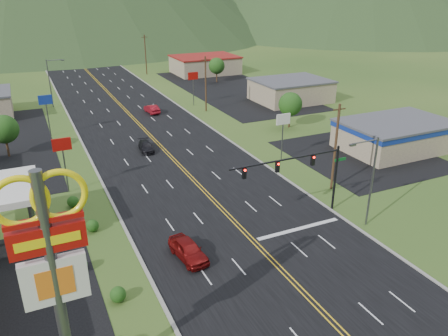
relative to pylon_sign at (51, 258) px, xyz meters
name	(u,v)px	position (x,y,z in m)	size (l,w,h in m)	color
ground	(337,327)	(17.00, -2.00, -9.30)	(500.00, 500.00, 0.00)	#2B4E1B
road	(337,327)	(17.00, -2.00, -9.30)	(20.00, 460.00, 0.04)	black
curb_east	(441,287)	(27.15, -2.00, -9.30)	(0.30, 460.00, 0.14)	gray
pylon_sign	(51,258)	(0.00, 0.00, 0.00)	(4.32, 0.60, 14.00)	#59595E
traffic_signal	(304,168)	(23.48, 12.00, -3.97)	(13.10, 0.43, 7.00)	black
streetlight_east	(370,177)	(28.18, 8.00, -4.12)	(3.28, 0.25, 9.00)	#59595E
streetlight_west	(51,80)	(5.32, 68.00, -4.12)	(3.28, 0.25, 9.00)	#59595E
building_east_near	(396,134)	(47.00, 23.00, -7.03)	(15.40, 10.40, 4.10)	#C5AE88
building_east_mid	(291,90)	(49.00, 53.00, -7.14)	(14.40, 11.40, 4.30)	#C5AE88
building_east_far	(205,65)	(45.00, 88.00, -7.04)	(16.40, 12.40, 4.50)	#C5AE88
pole_sign_west_a	(63,150)	(3.00, 28.00, -4.25)	(2.00, 0.18, 6.40)	#59595E
pole_sign_west_b	(46,104)	(3.00, 50.00, -4.25)	(2.00, 0.18, 6.40)	#59595E
pole_sign_east_a	(283,124)	(30.00, 26.00, -4.25)	(2.00, 0.18, 6.40)	#59595E
pole_sign_east_b	(193,79)	(30.00, 58.00, -4.25)	(2.00, 0.18, 6.40)	#59595E
tree_west_a	(4,129)	(-3.00, 43.00, -5.41)	(3.84, 3.84, 5.82)	#382314
tree_east_a	(290,104)	(39.00, 38.00, -5.41)	(3.84, 3.84, 5.82)	#382314
tree_east_b	(217,66)	(43.00, 76.00, -5.41)	(3.84, 3.84, 5.82)	#382314
utility_pole_a	(335,147)	(30.50, 16.00, -4.17)	(1.60, 0.28, 10.00)	#382314
utility_pole_b	(206,84)	(30.50, 53.00, -4.17)	(1.60, 0.28, 10.00)	#382314
utility_pole_c	(146,54)	(30.50, 93.00, -4.17)	(1.60, 0.28, 10.00)	#382314
utility_pole_d	(113,38)	(30.50, 133.00, -4.17)	(1.60, 0.28, 10.00)	#382314
car_red_near	(188,250)	(10.67, 9.95, -8.48)	(1.93, 4.79, 1.63)	maroon
car_dark_mid	(146,147)	(14.62, 37.09, -8.67)	(1.77, 4.35, 1.26)	black
car_red_far	(152,109)	(20.99, 55.92, -8.54)	(1.60, 4.59, 1.51)	maroon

